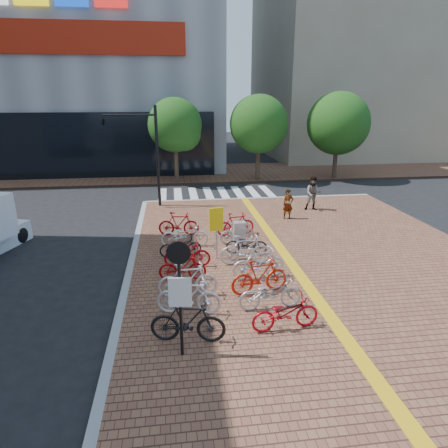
{
  "coord_description": "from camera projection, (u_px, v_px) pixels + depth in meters",
  "views": [
    {
      "loc": [
        -2.32,
        -11.44,
        6.18
      ],
      "look_at": [
        -0.35,
        3.52,
        1.3
      ],
      "focal_mm": 32.0,
      "sensor_mm": 36.0,
      "label": 1
    }
  ],
  "objects": [
    {
      "name": "bike_8",
      "position": [
        285.0,
        313.0,
        10.64
      ],
      "size": [
        1.95,
        0.87,
        0.99
      ],
      "primitive_type": "imported",
      "rotation": [
        0.0,
        0.0,
        1.69
      ],
      "color": "#B40C17",
      "rests_on": "sidewalk"
    },
    {
      "name": "pedestrian_b",
      "position": [
        313.0,
        194.0,
        21.72
      ],
      "size": [
        1.04,
        0.89,
        1.85
      ],
      "primitive_type": "imported",
      "rotation": [
        0.0,
        0.0,
        -0.24
      ],
      "color": "#515567",
      "rests_on": "sidewalk"
    },
    {
      "name": "crosswalk",
      "position": [
        216.0,
        194.0,
        26.24
      ],
      "size": [
        7.5,
        4.0,
        0.01
      ],
      "color": "silver",
      "rests_on": "ground"
    },
    {
      "name": "building_beige",
      "position": [
        359.0,
        68.0,
        42.63
      ],
      "size": [
        20.0,
        18.0,
        18.0
      ],
      "primitive_type": "cube",
      "color": "gray",
      "rests_on": "ground"
    },
    {
      "name": "bike_3",
      "position": [
        183.0,
        267.0,
        13.52
      ],
      "size": [
        1.64,
        0.53,
        0.97
      ],
      "primitive_type": "imported",
      "rotation": [
        0.0,
        0.0,
        1.52
      ],
      "color": "#B90D0D",
      "rests_on": "sidewalk"
    },
    {
      "name": "far_sidewalk",
      "position": [
        201.0,
        173.0,
        32.77
      ],
      "size": [
        70.0,
        8.0,
        0.15
      ],
      "primitive_type": "cube",
      "color": "brown",
      "rests_on": "ground"
    },
    {
      "name": "bike_0",
      "position": [
        188.0,
        321.0,
        10.08
      ],
      "size": [
        2.0,
        0.89,
        1.16
      ],
      "primitive_type": "imported",
      "rotation": [
        0.0,
        0.0,
        1.39
      ],
      "color": "black",
      "rests_on": "sidewalk"
    },
    {
      "name": "bike_7",
      "position": [
        179.0,
        224.0,
        17.84
      ],
      "size": [
        1.86,
        0.73,
        1.09
      ],
      "primitive_type": "imported",
      "rotation": [
        0.0,
        0.0,
        1.45
      ],
      "color": "#A70B16",
      "rests_on": "sidewalk"
    },
    {
      "name": "bike_9",
      "position": [
        270.0,
        293.0,
        11.69
      ],
      "size": [
        1.96,
        0.8,
        1.01
      ],
      "primitive_type": "imported",
      "rotation": [
        0.0,
        0.0,
        1.64
      ],
      "color": "#B6B6BB",
      "rests_on": "sidewalk"
    },
    {
      "name": "traffic_light_pole",
      "position": [
        133.0,
        138.0,
        21.59
      ],
      "size": [
        2.98,
        1.15,
        5.54
      ],
      "color": "black",
      "rests_on": "sidewalk"
    },
    {
      "name": "tactile_strip",
      "position": [
        386.0,
        393.0,
        8.46
      ],
      "size": [
        0.4,
        34.0,
        0.01
      ],
      "primitive_type": "cube",
      "color": "gold",
      "rests_on": "sidewalk"
    },
    {
      "name": "bike_11",
      "position": [
        259.0,
        263.0,
        13.62
      ],
      "size": [
        1.96,
        0.76,
        1.15
      ],
      "primitive_type": "imported",
      "rotation": [
        0.0,
        0.0,
        1.69
      ],
      "color": "silver",
      "rests_on": "sidewalk"
    },
    {
      "name": "kerb_west",
      "position": [
        95.0,
        425.0,
        7.74
      ],
      "size": [
        0.25,
        34.0,
        0.15
      ],
      "primitive_type": "cube",
      "color": "gray",
      "rests_on": "ground"
    },
    {
      "name": "kerb_north",
      "position": [
        260.0,
        199.0,
        24.65
      ],
      "size": [
        14.0,
        0.25,
        0.15
      ],
      "primitive_type": "cube",
      "color": "gray",
      "rests_on": "ground"
    },
    {
      "name": "bike_5",
      "position": [
        180.0,
        246.0,
        15.54
      ],
      "size": [
        1.68,
        0.72,
        0.86
      ],
      "primitive_type": "imported",
      "rotation": [
        0.0,
        0.0,
        1.66
      ],
      "color": "black",
      "rests_on": "sidewalk"
    },
    {
      "name": "pedestrian_a",
      "position": [
        288.0,
        204.0,
        20.22
      ],
      "size": [
        0.59,
        0.42,
        1.52
      ],
      "primitive_type": "imported",
      "rotation": [
        0.0,
        0.0,
        0.1
      ],
      "color": "gray",
      "rests_on": "sidewalk"
    },
    {
      "name": "street_trees",
      "position": [
        273.0,
        125.0,
        28.81
      ],
      "size": [
        16.2,
        4.6,
        6.35
      ],
      "color": "#38281E",
      "rests_on": "far_sidewalk"
    },
    {
      "name": "bike_4",
      "position": [
        187.0,
        254.0,
        14.55
      ],
      "size": [
        1.73,
        0.59,
        1.02
      ],
      "primitive_type": "imported",
      "rotation": [
        0.0,
        0.0,
        1.51
      ],
      "color": "#B10C1A",
      "rests_on": "sidewalk"
    },
    {
      "name": "bike_14",
      "position": [
        238.0,
        233.0,
        16.93
      ],
      "size": [
        1.61,
        0.66,
        0.94
      ],
      "primitive_type": "imported",
      "rotation": [
        0.0,
        0.0,
        1.71
      ],
      "color": "#A1A1A6",
      "rests_on": "sidewalk"
    },
    {
      "name": "department_store",
      "position": [
        16.0,
        7.0,
        36.84
      ],
      "size": [
        36.0,
        24.27,
        28.0
      ],
      "color": "gray",
      "rests_on": "ground"
    },
    {
      "name": "ground",
      "position": [
        249.0,
        294.0,
        12.98
      ],
      "size": [
        120.0,
        120.0,
        0.0
      ],
      "primitive_type": "plane",
      "color": "black",
      "rests_on": "ground"
    },
    {
      "name": "bike_2",
      "position": [
        188.0,
        280.0,
        12.38
      ],
      "size": [
        1.88,
        0.53,
        1.13
      ],
      "primitive_type": "imported",
      "rotation": [
        0.0,
        0.0,
        1.57
      ],
      "color": "silver",
      "rests_on": "sidewalk"
    },
    {
      "name": "utility_box",
      "position": [
        239.0,
        235.0,
        16.48
      ],
      "size": [
        0.51,
        0.38,
        1.09
      ],
      "primitive_type": "cube",
      "rotation": [
        0.0,
        0.0,
        0.04
      ],
      "color": "silver",
      "rests_on": "sidewalk"
    },
    {
      "name": "bike_12",
      "position": [
        246.0,
        250.0,
        14.76
      ],
      "size": [
        1.92,
        0.56,
        1.15
      ],
      "primitive_type": "imported",
      "rotation": [
        0.0,
        0.0,
        1.56
      ],
      "color": "silver",
      "rests_on": "sidewalk"
    },
    {
      "name": "bike_15",
      "position": [
        236.0,
        224.0,
        17.9
      ],
      "size": [
        1.79,
        0.77,
        1.04
      ],
      "primitive_type": "imported",
      "rotation": [
        0.0,
        0.0,
        1.74
      ],
      "color": "#A00B17",
      "rests_on": "sidewalk"
    },
    {
      "name": "bike_10",
      "position": [
        260.0,
        276.0,
        12.6
      ],
      "size": [
        1.98,
        0.9,
        1.15
      ],
      "primitive_type": "imported",
      "rotation": [
        0.0,
        0.0,
        1.76
      ],
      "color": "red",
      "rests_on": "sidewalk"
    },
    {
      "name": "bike_6",
      "position": [
        185.0,
        235.0,
        16.54
      ],
      "size": [
        1.99,
        0.75,
        1.04
      ],
      "primitive_type": "imported",
      "rotation": [
        0.0,
        0.0,
        1.54
      ],
      "color": "white",
      "rests_on": "sidewalk"
    },
    {
      "name": "sidewalk",
      "position": [
        429.0,
        392.0,
        8.61
      ],
      "size": [
        14.0,
        34.0,
        0.15
      ],
      "primitive_type": "cube",
      "color": "brown",
      "rests_on": "ground"
    },
    {
      "name": "yellow_sign",
      "position": [
        217.0,
        224.0,
        14.97
      ],
      "size": [
        0.55,
        0.21,
        2.05
      ],
      "color": "#B7B7BC",
      "rests_on": "sidewalk"
    },
    {
      "name": "notice_sign",
      "position": [
        180.0,
        286.0,
        9.13
      ],
      "size": [
        0.55,
        0.15,
        2.96
      ],
      "color": "black",
      "rests_on": "sidewalk"
    },
    {
      "name": "bike_13",
      "position": [
        247.0,
        244.0,
        15.79
      ],
      "size": [
        1.71,
        0.86,
        0.86
      ],
      "primitive_type": "imported",
      "rotation": [
        0.0,
        0.0,
        1.38
      ],
      "color": "black",
      "rests_on": "sidewalk"
    },
    {
      "name": "bike_1",
      "position": [
        189.0,
        296.0,
        11.38
      ],
      "size": [
        1.95,
        0.89,
        1.13
      ],
      "primitive_type": "imported",
      "rotation": [
        0.0,
        0.0,
        1.38
      ],
      "color": "white",
      "rests_on": "sidewalk"
    }
  ]
}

